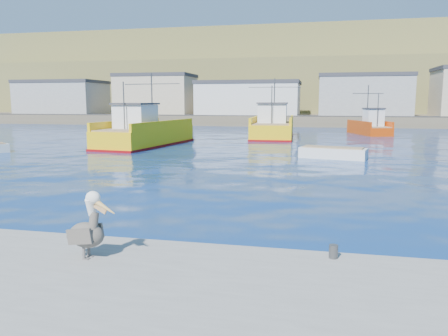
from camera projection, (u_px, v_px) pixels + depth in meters
name	position (u px, v px, depth m)	size (l,w,h in m)	color
ground	(230.00, 229.00, 13.61)	(260.00, 260.00, 0.00)	navy
dock_bollards	(227.00, 244.00, 10.10)	(36.20, 0.20, 0.30)	#4C4C4C
far_shore	(310.00, 83.00, 117.80)	(200.00, 81.00, 24.00)	brown
trawler_yellow_a	(145.00, 133.00, 39.54)	(5.73, 12.75, 6.65)	yellow
trawler_yellow_b	(273.00, 127.00, 49.03)	(5.97, 12.79, 6.68)	yellow
boat_orange	(370.00, 126.00, 53.08)	(4.86, 7.95, 5.97)	#C03806
skiff_mid	(333.00, 154.00, 30.58)	(4.79, 2.63, 0.99)	silver
pelican	(88.00, 229.00, 9.54)	(1.23, 0.56, 1.51)	#595451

